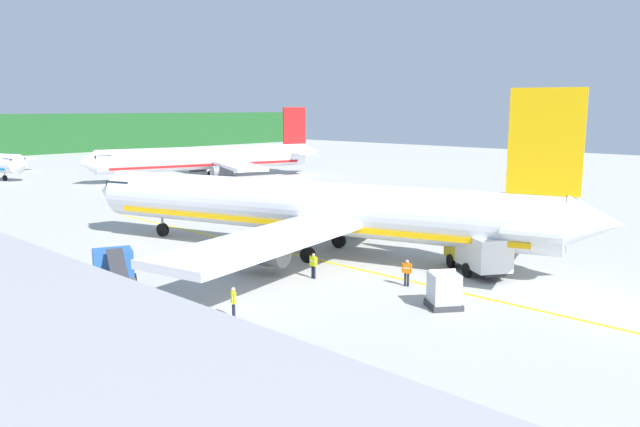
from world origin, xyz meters
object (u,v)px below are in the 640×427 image
object	(u,v)px
airliner_foreground	(313,209)
service_truck_baggage	(477,250)
airliner_mid_apron	(210,158)
cargo_container_near	(444,290)
crew_marshaller	(313,264)
crew_loader_right	(407,271)
crew_loader_left	(233,300)
service_truck_fuel	(116,275)

from	to	relation	value
airliner_foreground	service_truck_baggage	size ratio (longest dim) A/B	6.99
airliner_mid_apron	service_truck_baggage	world-z (taller)	airliner_mid_apron
cargo_container_near	crew_marshaller	distance (m)	9.17
crew_marshaller	airliner_foreground	bearing A→B (deg)	44.20
service_truck_baggage	crew_loader_right	world-z (taller)	service_truck_baggage
airliner_mid_apron	crew_loader_left	world-z (taller)	airliner_mid_apron
cargo_container_near	crew_loader_right	xyz separation A→B (m)	(1.96, 3.82, -0.00)
airliner_foreground	service_truck_fuel	xyz separation A→B (m)	(-15.20, 1.21, -2.23)
airliner_mid_apron	crew_marshaller	bearing A→B (deg)	-120.60
service_truck_fuel	crew_loader_left	distance (m)	8.48
service_truck_baggage	crew_loader_right	size ratio (longest dim) A/B	3.54
airliner_foreground	cargo_container_near	distance (m)	14.75
crew_loader_left	service_truck_baggage	bearing A→B (deg)	-15.39
crew_marshaller	crew_loader_right	bearing A→B (deg)	-63.77
crew_loader_right	service_truck_baggage	bearing A→B (deg)	-14.70
airliner_mid_apron	cargo_container_near	xyz separation A→B (m)	(-29.38, -59.95, -2.11)
airliner_foreground	crew_loader_right	bearing A→B (deg)	-102.73
airliner_mid_apron	cargo_container_near	world-z (taller)	airliner_mid_apron
service_truck_baggage	crew_marshaller	distance (m)	10.82
service_truck_fuel	crew_marshaller	xyz separation A→B (m)	(10.30, -5.98, -0.20)
service_truck_fuel	crew_loader_left	world-z (taller)	service_truck_fuel
airliner_mid_apron	service_truck_baggage	xyz separation A→B (m)	(-21.67, -57.64, -1.57)
service_truck_fuel	cargo_container_near	xyz separation A→B (m)	(10.96, -15.13, -0.19)
service_truck_baggage	crew_loader_right	distance (m)	5.97
airliner_mid_apron	crew_loader_left	xyz separation A→B (m)	(-38.30, -53.06, -2.11)
airliner_mid_apron	crew_loader_left	bearing A→B (deg)	-125.83
crew_loader_right	cargo_container_near	bearing A→B (deg)	-117.16
service_truck_baggage	crew_marshaller	bearing A→B (deg)	140.79
airliner_foreground	crew_loader_right	xyz separation A→B (m)	(-2.28, -10.10, -2.42)
cargo_container_near	crew_loader_left	size ratio (longest dim) A/B	1.43
airliner_foreground	crew_marshaller	size ratio (longest dim) A/B	24.88
service_truck_baggage	crew_loader_left	xyz separation A→B (m)	(-16.64, 4.58, -0.54)
service_truck_fuel	service_truck_baggage	xyz separation A→B (m)	(18.67, -12.81, 0.35)
service_truck_baggage	crew_loader_right	bearing A→B (deg)	165.30
airliner_mid_apron	crew_loader_right	world-z (taller)	airliner_mid_apron
crew_loader_left	crew_loader_right	distance (m)	11.31
service_truck_fuel	crew_loader_right	xyz separation A→B (m)	(12.92, -11.31, -0.19)
service_truck_fuel	service_truck_baggage	distance (m)	22.65
airliner_foreground	cargo_container_near	world-z (taller)	airliner_foreground
airliner_foreground	crew_marshaller	bearing A→B (deg)	-135.80
airliner_mid_apron	service_truck_fuel	xyz separation A→B (m)	(-40.34, -44.82, -1.92)
airliner_mid_apron	crew_loader_right	bearing A→B (deg)	-116.03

